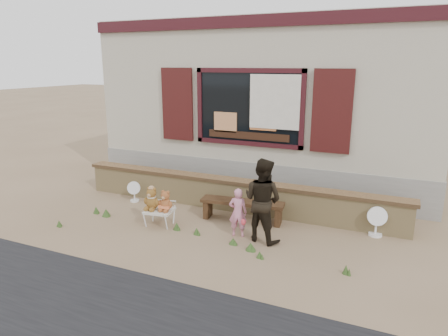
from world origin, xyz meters
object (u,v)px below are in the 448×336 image
at_px(teddy_bear_right, 166,200).
at_px(child, 238,212).
at_px(teddy_bear_left, 152,198).
at_px(adult, 263,200).
at_px(bench, 242,206).
at_px(folding_chair, 159,211).

xyz_separation_m(teddy_bear_right, child, (1.41, 0.13, -0.07)).
height_order(teddy_bear_left, adult, adult).
relative_size(bench, adult, 1.13).
relative_size(folding_chair, teddy_bear_left, 1.28).
bearing_deg(adult, folding_chair, 19.43).
bearing_deg(adult, teddy_bear_left, 19.70).
bearing_deg(folding_chair, adult, -4.08).
bearing_deg(child, adult, 170.46).
bearing_deg(folding_chair, child, -3.48).
bearing_deg(adult, bench, -32.28).
xyz_separation_m(folding_chair, teddy_bear_right, (0.14, 0.02, 0.23)).
height_order(bench, child, child).
bearing_deg(bench, child, -82.22).
xyz_separation_m(bench, adult, (0.62, -0.67, 0.43)).
height_order(teddy_bear_right, child, child).
height_order(bench, folding_chair, bench).
distance_m(bench, teddy_bear_left, 1.74).
relative_size(bench, child, 1.86).
bearing_deg(teddy_bear_right, folding_chair, -180.00).
distance_m(teddy_bear_left, adult, 2.14).
distance_m(folding_chair, teddy_bear_right, 0.27).
height_order(bench, teddy_bear_right, teddy_bear_right).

